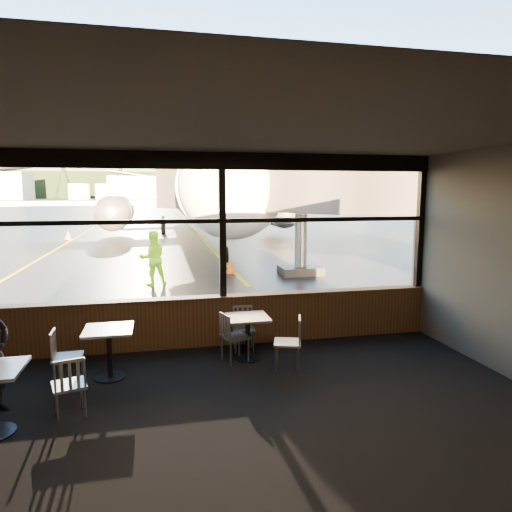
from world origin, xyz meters
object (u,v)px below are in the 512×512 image
object	(u,v)px
chair_near_n	(244,329)
cafe_table_near	(248,338)
cafe_table_mid	(109,353)
chair_mid_s	(69,386)
airliner	(198,149)
chair_near_w	(235,337)
ground_crew	(153,258)
cone_wing	(68,235)
cone_nose	(231,266)
jet_bridge	(311,210)
chair_near_e	(287,343)
chair_mid_w	(68,358)

from	to	relation	value
chair_near_n	cafe_table_near	bearing A→B (deg)	94.43
cafe_table_mid	chair_mid_s	world-z (taller)	chair_mid_s
airliner	cafe_table_near	distance (m)	23.63
chair_near_w	ground_crew	world-z (taller)	ground_crew
chair_mid_s	cafe_table_near	bearing A→B (deg)	13.93
ground_crew	cone_wing	xyz separation A→B (m)	(-4.99, 14.82, -0.56)
chair_near_n	airliner	bearing A→B (deg)	-87.91
cone_nose	chair_near_w	bearing A→B (deg)	-98.89
jet_bridge	chair_near_w	distance (m)	7.54
chair_near_e	cone_nose	bearing A→B (deg)	13.54
chair_mid_s	chair_mid_w	size ratio (longest dim) A/B	0.97
chair_near_w	ground_crew	bearing A→B (deg)	173.68
jet_bridge	cafe_table_near	world-z (taller)	jet_bridge
airliner	cafe_table_near	size ratio (longest dim) A/B	48.48
airliner	chair_near_w	xyz separation A→B (m)	(-1.58, -23.08, -5.13)
airliner	chair_near_w	size ratio (longest dim) A/B	42.80
chair_mid_w	chair_mid_s	bearing A→B (deg)	8.08
chair_near_w	cafe_table_mid	bearing A→B (deg)	-100.00
chair_near_e	chair_mid_s	size ratio (longest dim) A/B	1.06
chair_mid_w	cone_wing	world-z (taller)	chair_mid_w
cone_nose	cone_wing	size ratio (longest dim) A/B	0.90
chair_near_w	chair_mid_w	size ratio (longest dim) A/B	1.00
chair_mid_w	cafe_table_mid	bearing A→B (deg)	103.43
ground_crew	cone_nose	world-z (taller)	ground_crew
chair_near_w	cone_nose	xyz separation A→B (m)	(1.31, 8.35, -0.18)
cafe_table_mid	ground_crew	xyz separation A→B (m)	(0.63, 7.03, 0.44)
chair_mid_w	cone_wing	distance (m)	22.34
chair_near_e	chair_mid_s	distance (m)	3.23
airliner	chair_mid_s	bearing A→B (deg)	-98.63
chair_near_e	chair_near_n	world-z (taller)	chair_near_e
airliner	chair_near_e	distance (m)	24.16
chair_mid_s	cone_wing	world-z (taller)	chair_mid_s
chair_near_e	airliner	bearing A→B (deg)	15.09
cafe_table_mid	ground_crew	distance (m)	7.07
jet_bridge	cone_wing	distance (m)	18.22
cafe_table_mid	chair_near_w	world-z (taller)	chair_near_w
ground_crew	cone_wing	bearing A→B (deg)	-84.36
cafe_table_near	chair_mid_s	xyz separation A→B (m)	(-2.58, -1.49, 0.04)
chair_mid_w	cafe_table_near	bearing A→B (deg)	97.56
jet_bridge	cafe_table_mid	size ratio (longest dim) A/B	13.22
cafe_table_near	chair_near_w	distance (m)	0.25
jet_bridge	cafe_table_mid	xyz separation A→B (m)	(-5.51, -6.66, -1.86)
ground_crew	cone_nose	xyz separation A→B (m)	(2.65, 1.59, -0.58)
chair_mid_w	cone_wing	size ratio (longest dim) A/B	1.55
chair_near_n	ground_crew	bearing A→B (deg)	-70.41
chair_near_e	cone_nose	world-z (taller)	chair_near_e
airliner	cone_wing	bearing A→B (deg)	-168.85
chair_near_e	cone_nose	xyz separation A→B (m)	(0.55, 8.87, -0.19)
chair_near_w	chair_near_e	bearing A→B (deg)	37.85
cafe_table_near	ground_crew	size ratio (longest dim) A/B	0.45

